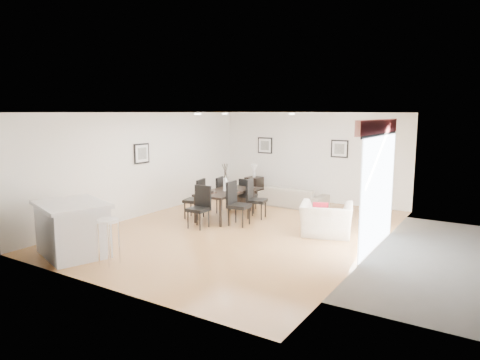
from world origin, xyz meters
The scene contains 26 objects.
ground centered at (0.00, 0.00, 0.00)m, with size 8.00×8.00×0.00m, color #B47F4A.
wall_back centered at (0.00, 4.00, 1.35)m, with size 6.00×0.04×2.70m, color white.
wall_front centered at (0.00, -4.00, 1.35)m, with size 6.00×0.04×2.70m, color white.
wall_left centered at (-3.00, 0.00, 1.35)m, with size 0.04×8.00×2.70m, color white.
wall_right centered at (3.00, 0.00, 1.35)m, with size 0.04×8.00×2.70m, color white.
ceiling centered at (0.00, 0.00, 2.70)m, with size 6.00×8.00×0.02m, color white.
sofa centered at (-0.08, 2.92, 0.29)m, with size 1.97×0.77×0.57m, color gray.
armchair centered at (1.82, 0.58, 0.36)m, with size 1.11×0.97×0.72m, color #F0E2CF.
dining_table centered at (-0.97, 0.72, 0.64)m, with size 0.90×1.74×0.72m.
dining_chair_wnear centered at (-1.57, 0.31, 0.57)m, with size 0.55×0.55×1.02m.
dining_chair_wfar centered at (-1.57, 1.17, 0.54)m, with size 0.51×0.51×0.97m.
dining_chair_enear centered at (-0.37, 0.28, 0.59)m, with size 0.52×0.52×1.06m.
dining_chair_efar centered at (-0.36, 1.13, 0.57)m, with size 0.54×0.54×1.02m.
dining_chair_head centered at (-0.97, -0.34, 0.56)m, with size 0.45×0.45×0.99m.
dining_chair_foot centered at (-0.96, 1.79, 0.50)m, with size 0.42×0.42×0.89m.
vase centered at (-0.97, 0.72, 1.03)m, with size 0.76×1.25×0.71m.
coffee_table centered at (-1.64, 2.87, 0.21)m, with size 1.04×0.62×0.41m, color black.
side_table centered at (-1.83, 3.66, 0.31)m, with size 0.47×0.47×0.63m, color black.
table_lamp centered at (-1.83, 3.66, 0.90)m, with size 0.22×0.22×0.42m.
cushion centered at (1.72, 0.48, 0.58)m, with size 0.34×0.10×0.34m, color #AD1625.
kitchen_island centered at (-1.82, -3.23, 0.51)m, with size 1.74×1.53×1.02m.
bar_stool centered at (-0.82, -3.23, 0.72)m, with size 0.38×0.38×0.83m.
framed_print_back_left centered at (-1.60, 3.97, 1.65)m, with size 0.52×0.04×0.52m.
framed_print_back_right centered at (0.90, 3.97, 1.65)m, with size 0.52×0.04×0.52m.
framed_print_left_wall centered at (-2.97, -0.20, 1.65)m, with size 0.04×0.52×0.52m.
sliding_door centered at (2.96, 0.30, 1.66)m, with size 0.12×2.70×2.57m.
Camera 1 is at (5.08, -8.23, 2.69)m, focal length 32.00 mm.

